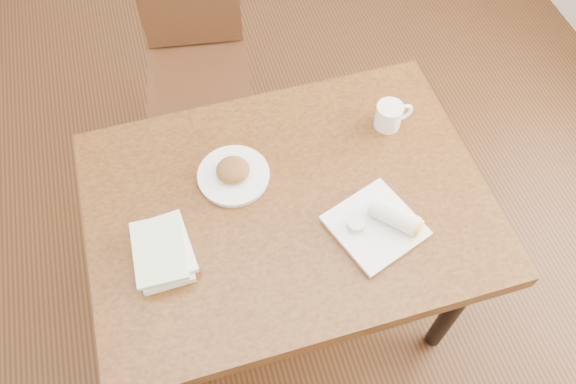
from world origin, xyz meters
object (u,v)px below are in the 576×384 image
object	(u,v)px
plate_burrito	(381,223)
book_stack	(163,251)
plate_scone	(233,174)
chair_far	(196,51)
coffee_mug	(390,115)
table	(288,214)

from	to	relation	value
plate_burrito	book_stack	bearing A→B (deg)	172.15
plate_scone	plate_burrito	xyz separation A→B (m)	(0.37, -0.29, 0.00)
chair_far	plate_burrito	world-z (taller)	chair_far
coffee_mug	table	bearing A→B (deg)	-154.24
book_stack	table	bearing A→B (deg)	11.11
coffee_mug	book_stack	size ratio (longest dim) A/B	0.57
chair_far	book_stack	xyz separation A→B (m)	(-0.26, -0.99, 0.23)
table	plate_scone	bearing A→B (deg)	136.92
coffee_mug	plate_burrito	bearing A→B (deg)	-114.99
chair_far	plate_scone	size ratio (longest dim) A/B	4.31
chair_far	book_stack	distance (m)	1.05
coffee_mug	chair_far	bearing A→B (deg)	125.86
table	chair_far	world-z (taller)	chair_far
plate_burrito	coffee_mug	bearing A→B (deg)	65.01
table	plate_burrito	bearing A→B (deg)	-34.69
coffee_mug	book_stack	xyz separation A→B (m)	(-0.78, -0.27, -0.02)
table	coffee_mug	distance (m)	0.46
plate_scone	coffee_mug	size ratio (longest dim) A/B	1.73
plate_scone	coffee_mug	distance (m)	0.54
plate_scone	plate_burrito	world-z (taller)	plate_burrito
chair_far	plate_burrito	distance (m)	1.16
chair_far	plate_scone	distance (m)	0.82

